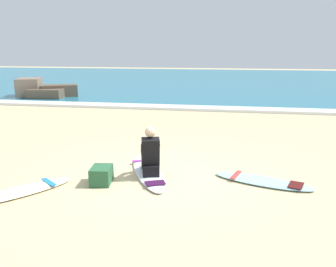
{
  "coord_description": "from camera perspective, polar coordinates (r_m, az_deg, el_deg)",
  "views": [
    {
      "loc": [
        1.2,
        -6.31,
        2.45
      ],
      "look_at": [
        -0.19,
        1.37,
        0.55
      ],
      "focal_mm": 37.31,
      "sensor_mm": 36.0,
      "label": 1
    }
  ],
  "objects": [
    {
      "name": "rock_outcrop_distant",
      "position": [
        18.81,
        -19.84,
        6.59
      ],
      "size": [
        3.29,
        2.07,
        1.01
      ],
      "color": "brown",
      "rests_on": "ground"
    },
    {
      "name": "beach_bag",
      "position": [
        6.65,
        -10.82,
        -6.7
      ],
      "size": [
        0.42,
        0.52,
        0.32
      ],
      "primitive_type": "cube",
      "rotation": [
        0.0,
        0.0,
        0.13
      ],
      "color": "#285B38",
      "rests_on": "ground"
    },
    {
      "name": "surfboard_main",
      "position": [
        7.09,
        -3.25,
        -6.25
      ],
      "size": [
        1.38,
        2.27,
        0.08
      ],
      "color": "silver",
      "rests_on": "ground"
    },
    {
      "name": "sea",
      "position": [
        28.13,
        7.86,
        8.64
      ],
      "size": [
        80.0,
        28.0,
        0.1
      ],
      "primitive_type": "cube",
      "color": "teal",
      "rests_on": "ground"
    },
    {
      "name": "ground_plane",
      "position": [
        6.87,
        -0.49,
        -7.2
      ],
      "size": [
        80.0,
        80.0,
        0.0
      ],
      "primitive_type": "plane",
      "color": "#CCB584"
    },
    {
      "name": "surfer_seated",
      "position": [
        6.8,
        -2.89,
        -3.56
      ],
      "size": [
        0.51,
        0.76,
        0.95
      ],
      "color": "black",
      "rests_on": "surfboard_main"
    },
    {
      "name": "surfboard_spare_far",
      "position": [
        6.83,
        15.23,
        -7.51
      ],
      "size": [
        1.92,
        1.07,
        0.08
      ],
      "color": "#9ED1E5",
      "rests_on": "ground"
    },
    {
      "name": "breaking_foam",
      "position": [
        14.55,
        5.4,
        4.13
      ],
      "size": [
        80.0,
        0.9,
        0.11
      ],
      "primitive_type": "cube",
      "color": "white",
      "rests_on": "ground"
    },
    {
      "name": "surfboard_spare_near",
      "position": [
        6.67,
        -23.17,
        -8.7
      ],
      "size": [
        1.58,
        1.84,
        0.08
      ],
      "color": "#EFE5C6",
      "rests_on": "ground"
    }
  ]
}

